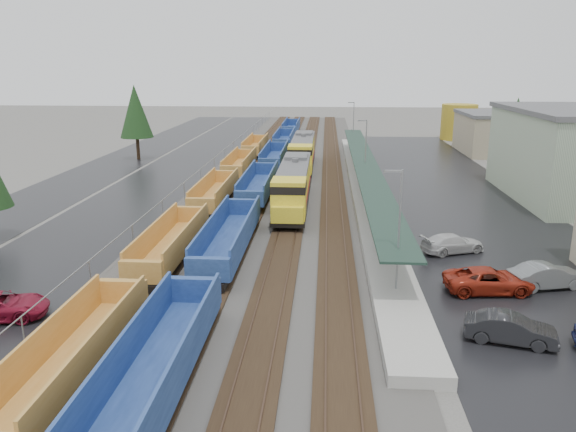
{
  "coord_description": "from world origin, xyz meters",
  "views": [
    {
      "loc": [
        5.11,
        -12.01,
        13.82
      ],
      "look_at": [
        2.16,
        31.52,
        2.0
      ],
      "focal_mm": 35.0,
      "sensor_mm": 36.0,
      "label": 1
    }
  ],
  "objects_px": {
    "locomotive_trail": "(303,153)",
    "storage_tank": "(459,122)",
    "parked_car_east_c": "(453,244)",
    "well_string_yellow": "(197,215)",
    "parked_car_east_b": "(489,280)",
    "well_string_blue": "(259,186)",
    "parked_car_east_e": "(547,276)",
    "parked_car_east_a": "(510,329)",
    "locomotive_lead": "(293,185)"
  },
  "relations": [
    {
      "from": "well_string_blue",
      "to": "parked_car_east_b",
      "type": "height_order",
      "value": "well_string_blue"
    },
    {
      "from": "well_string_blue",
      "to": "parked_car_east_a",
      "type": "relative_size",
      "value": 28.27
    },
    {
      "from": "well_string_blue",
      "to": "parked_car_east_c",
      "type": "xyz_separation_m",
      "value": [
        16.82,
        -17.33,
        -0.53
      ]
    },
    {
      "from": "well_string_yellow",
      "to": "storage_tank",
      "type": "distance_m",
      "value": 71.88
    },
    {
      "from": "well_string_blue",
      "to": "storage_tank",
      "type": "distance_m",
      "value": 59.53
    },
    {
      "from": "well_string_blue",
      "to": "parked_car_east_e",
      "type": "relative_size",
      "value": 26.62
    },
    {
      "from": "parked_car_east_e",
      "to": "well_string_yellow",
      "type": "bearing_deg",
      "value": 49.88
    },
    {
      "from": "parked_car_east_b",
      "to": "well_string_blue",
      "type": "bearing_deg",
      "value": 29.9
    },
    {
      "from": "parked_car_east_c",
      "to": "parked_car_east_e",
      "type": "height_order",
      "value": "parked_car_east_e"
    },
    {
      "from": "parked_car_east_b",
      "to": "parked_car_east_e",
      "type": "xyz_separation_m",
      "value": [
        3.89,
        0.93,
        0.03
      ]
    },
    {
      "from": "locomotive_lead",
      "to": "well_string_blue",
      "type": "distance_m",
      "value": 6.3
    },
    {
      "from": "parked_car_east_c",
      "to": "well_string_blue",
      "type": "bearing_deg",
      "value": 22.29
    },
    {
      "from": "well_string_blue",
      "to": "parked_car_east_e",
      "type": "height_order",
      "value": "well_string_blue"
    },
    {
      "from": "storage_tank",
      "to": "parked_car_east_c",
      "type": "distance_m",
      "value": 69.21
    },
    {
      "from": "well_string_blue",
      "to": "parked_car_east_b",
      "type": "distance_m",
      "value": 30.45
    },
    {
      "from": "locomotive_trail",
      "to": "well_string_blue",
      "type": "bearing_deg",
      "value": -103.82
    },
    {
      "from": "locomotive_lead",
      "to": "well_string_blue",
      "type": "relative_size",
      "value": 0.15
    },
    {
      "from": "well_string_yellow",
      "to": "parked_car_east_b",
      "type": "xyz_separation_m",
      "value": [
        21.44,
        -12.94,
        -0.42
      ]
    },
    {
      "from": "parked_car_east_a",
      "to": "parked_car_east_c",
      "type": "bearing_deg",
      "value": 14.07
    },
    {
      "from": "locomotive_lead",
      "to": "locomotive_trail",
      "type": "distance_m",
      "value": 21.0
    },
    {
      "from": "parked_car_east_c",
      "to": "well_string_yellow",
      "type": "bearing_deg",
      "value": 53.84
    },
    {
      "from": "well_string_yellow",
      "to": "parked_car_east_b",
      "type": "height_order",
      "value": "well_string_yellow"
    },
    {
      "from": "storage_tank",
      "to": "parked_car_east_b",
      "type": "height_order",
      "value": "storage_tank"
    },
    {
      "from": "locomotive_trail",
      "to": "parked_car_east_a",
      "type": "distance_m",
      "value": 49.6
    },
    {
      "from": "locomotive_lead",
      "to": "well_string_yellow",
      "type": "bearing_deg",
      "value": -137.7
    },
    {
      "from": "locomotive_lead",
      "to": "well_string_yellow",
      "type": "relative_size",
      "value": 0.2
    },
    {
      "from": "locomotive_lead",
      "to": "locomotive_trail",
      "type": "relative_size",
      "value": 1.0
    },
    {
      "from": "well_string_yellow",
      "to": "parked_car_east_a",
      "type": "relative_size",
      "value": 21.29
    },
    {
      "from": "storage_tank",
      "to": "parked_car_east_e",
      "type": "xyz_separation_m",
      "value": [
        -10.72,
        -74.15,
        -2.5
      ]
    },
    {
      "from": "locomotive_lead",
      "to": "parked_car_east_c",
      "type": "xyz_separation_m",
      "value": [
        12.82,
        -12.59,
        -1.65
      ]
    },
    {
      "from": "well_string_yellow",
      "to": "parked_car_east_a",
      "type": "xyz_separation_m",
      "value": [
        20.69,
        -19.64,
        -0.44
      ]
    },
    {
      "from": "well_string_blue",
      "to": "parked_car_east_b",
      "type": "bearing_deg",
      "value": -55.06
    },
    {
      "from": "locomotive_trail",
      "to": "parked_car_east_a",
      "type": "height_order",
      "value": "locomotive_trail"
    },
    {
      "from": "parked_car_east_b",
      "to": "locomotive_lead",
      "type": "bearing_deg",
      "value": 28.57
    },
    {
      "from": "well_string_yellow",
      "to": "parked_car_east_b",
      "type": "bearing_deg",
      "value": -31.12
    },
    {
      "from": "parked_car_east_b",
      "to": "parked_car_east_e",
      "type": "relative_size",
      "value": 1.14
    },
    {
      "from": "well_string_yellow",
      "to": "parked_car_east_c",
      "type": "relative_size",
      "value": 19.84
    },
    {
      "from": "storage_tank",
      "to": "parked_car_east_c",
      "type": "relative_size",
      "value": 1.35
    },
    {
      "from": "locomotive_trail",
      "to": "parked_car_east_e",
      "type": "height_order",
      "value": "locomotive_trail"
    },
    {
      "from": "locomotive_lead",
      "to": "parked_car_east_e",
      "type": "distance_m",
      "value": 25.97
    },
    {
      "from": "parked_car_east_e",
      "to": "storage_tank",
      "type": "bearing_deg",
      "value": -22.98
    },
    {
      "from": "storage_tank",
      "to": "parked_car_east_b",
      "type": "relative_size",
      "value": 1.2
    },
    {
      "from": "parked_car_east_a",
      "to": "parked_car_east_c",
      "type": "height_order",
      "value": "parked_car_east_a"
    },
    {
      "from": "well_string_yellow",
      "to": "parked_car_east_c",
      "type": "height_order",
      "value": "well_string_yellow"
    },
    {
      "from": "locomotive_trail",
      "to": "storage_tank",
      "type": "bearing_deg",
      "value": 50.37
    },
    {
      "from": "parked_car_east_a",
      "to": "parked_car_east_b",
      "type": "distance_m",
      "value": 6.74
    },
    {
      "from": "parked_car_east_a",
      "to": "locomotive_lead",
      "type": "bearing_deg",
      "value": 39.82
    },
    {
      "from": "parked_car_east_a",
      "to": "well_string_yellow",
      "type": "bearing_deg",
      "value": 61.07
    },
    {
      "from": "parked_car_east_b",
      "to": "parked_car_east_e",
      "type": "bearing_deg",
      "value": -81.54
    },
    {
      "from": "storage_tank",
      "to": "parked_car_east_b",
      "type": "bearing_deg",
      "value": -101.01
    }
  ]
}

